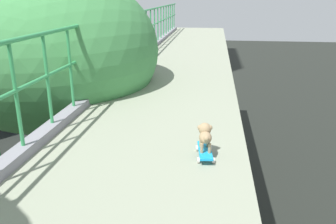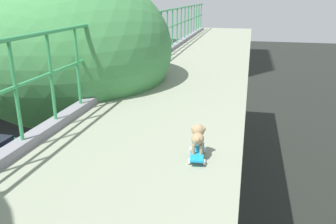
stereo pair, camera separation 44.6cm
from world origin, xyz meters
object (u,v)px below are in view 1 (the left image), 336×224
(car_blue_seventh, at_px, (62,142))
(city_bus, at_px, (60,78))
(toy_skateboard, at_px, (205,151))
(small_dog, at_px, (205,134))

(car_blue_seventh, height_order, city_bus, city_bus)
(car_blue_seventh, relative_size, toy_skateboard, 8.63)
(car_blue_seventh, distance_m, toy_skateboard, 13.98)
(car_blue_seventh, height_order, small_dog, small_dog)
(city_bus, xyz_separation_m, toy_skateboard, (10.76, -19.49, 3.93))
(city_bus, bearing_deg, car_blue_seventh, -66.23)
(small_dog, bearing_deg, toy_skateboard, -83.39)
(car_blue_seventh, height_order, toy_skateboard, toy_skateboard)
(car_blue_seventh, bearing_deg, small_dog, -57.37)
(toy_skateboard, bearing_deg, car_blue_seventh, 122.56)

